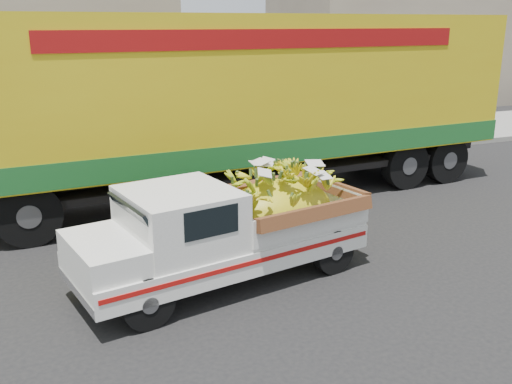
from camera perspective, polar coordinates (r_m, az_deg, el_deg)
name	(u,v)px	position (r m, az deg, el deg)	size (l,w,h in m)	color
ground	(309,253)	(9.45, 5.32, -6.13)	(100.00, 100.00, 0.00)	black
curb	(202,168)	(14.58, -5.46, 2.38)	(60.00, 0.25, 0.15)	gray
sidewalk	(180,152)	(16.55, -7.64, 4.00)	(60.00, 4.00, 0.14)	gray
building_right	(427,36)	(28.93, 16.73, 14.68)	(14.00, 6.00, 6.00)	gray
pickup_truck	(242,225)	(8.34, -1.42, -3.31)	(4.46, 2.31, 1.49)	black
semi_trailer	(247,98)	(12.02, -0.88, 9.35)	(12.04, 3.15, 3.80)	black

